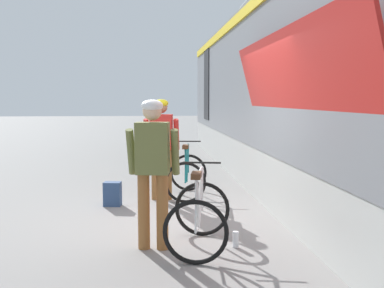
{
  "coord_description": "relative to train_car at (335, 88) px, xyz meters",
  "views": [
    {
      "loc": [
        -0.59,
        -6.32,
        1.77
      ],
      "look_at": [
        0.09,
        0.71,
        1.05
      ],
      "focal_mm": 41.64,
      "sensor_mm": 36.0,
      "label": 1
    }
  ],
  "objects": [
    {
      "name": "ground_plane",
      "position": [
        -2.76,
        -1.5,
        -1.97
      ],
      "size": [
        80.0,
        80.0,
        0.0
      ],
      "primitive_type": "plane",
      "color": "gray"
    },
    {
      "name": "train_car",
      "position": [
        0.0,
        0.0,
        0.0
      ],
      "size": [
        3.25,
        18.34,
        3.88
      ],
      "color": "slate",
      "rests_on": "ground"
    },
    {
      "name": "cyclist_near_in_olive",
      "position": [
        -3.32,
        -2.68,
        -0.91
      ],
      "size": [
        0.64,
        0.37,
        1.76
      ],
      "color": "#935B2D",
      "rests_on": "ground"
    },
    {
      "name": "cyclist_far_in_red",
      "position": [
        -3.14,
        -0.1,
        -0.91
      ],
      "size": [
        0.64,
        0.37,
        1.76
      ],
      "color": "#935B2D",
      "rests_on": "ground"
    },
    {
      "name": "bicycle_near_white",
      "position": [
        -2.78,
        -2.75,
        -1.56
      ],
      "size": [
        0.9,
        1.18,
        0.99
      ],
      "color": "black",
      "rests_on": "ground"
    },
    {
      "name": "bicycle_far_teal",
      "position": [
        -2.68,
        0.08,
        -1.56
      ],
      "size": [
        0.85,
        1.16,
        0.99
      ],
      "color": "black",
      "rests_on": "ground"
    },
    {
      "name": "backpack_on_platform",
      "position": [
        -3.97,
        -0.49,
        -1.77
      ],
      "size": [
        0.31,
        0.22,
        0.4
      ],
      "primitive_type": "cube",
      "rotation": [
        0.0,
        0.0,
        -0.16
      ],
      "color": "navy",
      "rests_on": "ground"
    },
    {
      "name": "water_bottle_near_the_bikes",
      "position": [
        -2.34,
        -2.74,
        -1.87
      ],
      "size": [
        0.07,
        0.07,
        0.2
      ],
      "primitive_type": "cylinder",
      "color": "silver",
      "rests_on": "ground"
    }
  ]
}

